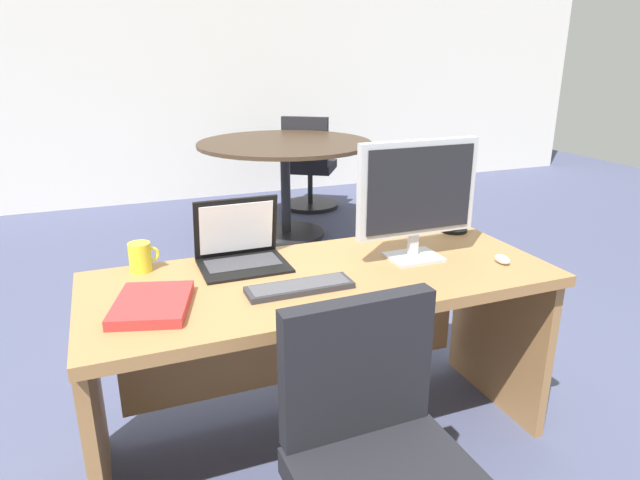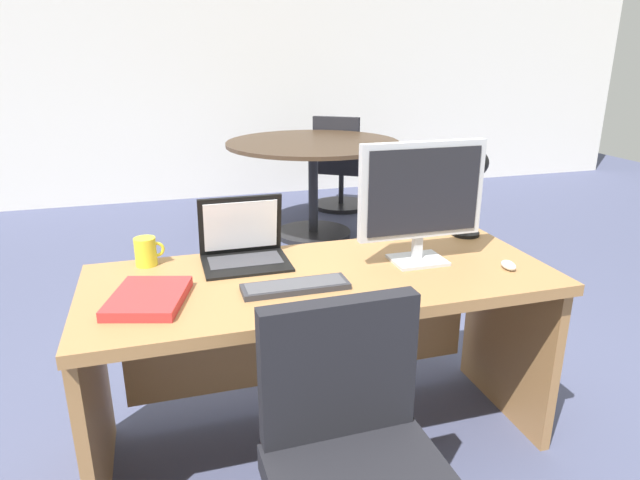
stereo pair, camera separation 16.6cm
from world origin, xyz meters
name	(u,v)px [view 1 (the left image)]	position (x,y,z in m)	size (l,w,h in m)	color
ground	(236,296)	(0.00, 1.50, 0.00)	(12.00, 12.00, 0.00)	#474C6B
back_wall	(166,60)	(0.00, 4.16, 1.40)	(10.00, 0.10, 2.80)	silver
desk	(319,319)	(0.00, 0.04, 0.52)	(1.68, 0.69, 0.72)	#9E7042
monitor	(418,193)	(0.39, 0.02, 0.98)	(0.48, 0.16, 0.46)	#B7BABF
laptop	(239,244)	(-0.25, 0.23, 0.80)	(0.32, 0.26, 0.24)	black
keyboard	(300,287)	(-0.13, -0.10, 0.73)	(0.36, 0.11, 0.02)	#2D2D33
mouse	(502,259)	(0.67, -0.15, 0.74)	(0.04, 0.07, 0.03)	silver
desk_lamp	(462,172)	(0.73, 0.23, 1.00)	(0.12, 0.14, 0.38)	black
book	(152,304)	(-0.60, -0.07, 0.74)	(0.29, 0.34, 0.03)	red
coffee_mug	(141,257)	(-0.61, 0.28, 0.78)	(0.11, 0.08, 0.11)	yellow
meeting_table	(285,165)	(0.68, 2.54, 0.61)	(1.40, 1.40, 0.80)	black
meeting_chair_near	(309,172)	(1.16, 3.28, 0.37)	(0.64, 0.65, 0.91)	black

